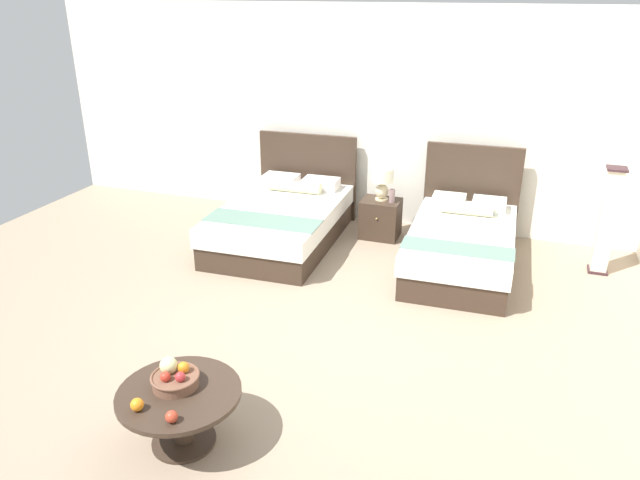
# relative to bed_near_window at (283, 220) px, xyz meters

# --- Properties ---
(ground_plane) EXTENTS (9.92, 10.01, 0.02)m
(ground_plane) POSITION_rel_bed_near_window_xyz_m (1.12, -2.02, -0.30)
(ground_plane) COLOR gray
(wall_back) EXTENTS (9.92, 0.12, 2.82)m
(wall_back) POSITION_rel_bed_near_window_xyz_m (1.12, 1.19, 1.12)
(wall_back) COLOR white
(wall_back) RESTS_ON ground
(bed_near_window) EXTENTS (1.42, 2.21, 1.16)m
(bed_near_window) POSITION_rel_bed_near_window_xyz_m (0.00, 0.00, 0.00)
(bed_near_window) COLOR #392B20
(bed_near_window) RESTS_ON ground
(bed_near_corner) EXTENTS (1.22, 2.09, 1.21)m
(bed_near_corner) POSITION_rel_bed_near_window_xyz_m (2.23, 0.00, -0.00)
(bed_near_corner) COLOR #392B20
(bed_near_corner) RESTS_ON ground
(nightstand) EXTENTS (0.49, 0.42, 0.50)m
(nightstand) POSITION_rel_bed_near_window_xyz_m (1.13, 0.55, -0.04)
(nightstand) COLOR #392B20
(nightstand) RESTS_ON ground
(table_lamp) EXTENTS (0.28, 0.28, 0.42)m
(table_lamp) POSITION_rel_bed_near_window_xyz_m (1.13, 0.57, 0.47)
(table_lamp) COLOR beige
(table_lamp) RESTS_ON nightstand
(vase) EXTENTS (0.07, 0.07, 0.17)m
(vase) POSITION_rel_bed_near_window_xyz_m (1.28, 0.51, 0.30)
(vase) COLOR gray
(vase) RESTS_ON nightstand
(coffee_table) EXTENTS (0.86, 0.86, 0.44)m
(coffee_table) POSITION_rel_bed_near_window_xyz_m (0.76, -3.65, 0.04)
(coffee_table) COLOR #392B20
(coffee_table) RESTS_ON ground
(fruit_bowl) EXTENTS (0.34, 0.34, 0.20)m
(fruit_bowl) POSITION_rel_bed_near_window_xyz_m (0.70, -3.60, 0.22)
(fruit_bowl) COLOR brown
(fruit_bowl) RESTS_ON coffee_table
(loose_apple) EXTENTS (0.08, 0.08, 0.08)m
(loose_apple) POSITION_rel_bed_near_window_xyz_m (0.88, -3.94, 0.19)
(loose_apple) COLOR #BA3C27
(loose_apple) RESTS_ON coffee_table
(loose_orange) EXTENTS (0.09, 0.09, 0.09)m
(loose_orange) POSITION_rel_bed_near_window_xyz_m (0.61, -3.91, 0.20)
(loose_orange) COLOR orange
(loose_orange) RESTS_ON coffee_table
(floor_lamp_corner) EXTENTS (0.21, 0.21, 1.23)m
(floor_lamp_corner) POSITION_rel_bed_near_window_xyz_m (3.73, 0.37, 0.32)
(floor_lamp_corner) COLOR #392226
(floor_lamp_corner) RESTS_ON ground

